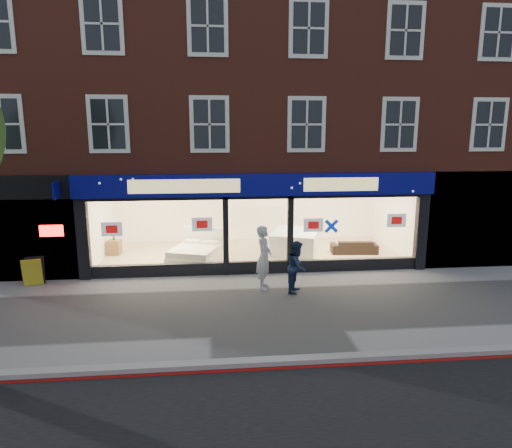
{
  "coord_description": "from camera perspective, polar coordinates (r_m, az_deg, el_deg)",
  "views": [
    {
      "loc": [
        -1.51,
        -11.26,
        4.62
      ],
      "look_at": [
        -0.13,
        2.5,
        1.77
      ],
      "focal_mm": 32.0,
      "sensor_mm": 36.0,
      "label": 1
    }
  ],
  "objects": [
    {
      "name": "kerb_stone",
      "position": [
        9.65,
        4.13,
        -16.63
      ],
      "size": [
        60.0,
        0.25,
        0.12
      ],
      "primitive_type": "cube",
      "color": "gray",
      "rests_on": "ground"
    },
    {
      "name": "kerb_line",
      "position": [
        9.5,
        4.34,
        -17.48
      ],
      "size": [
        60.0,
        0.1,
        0.01
      ],
      "primitive_type": "cube",
      "color": "#8C0A07",
      "rests_on": "ground"
    },
    {
      "name": "display_bed",
      "position": [
        16.16,
        -7.48,
        -3.61
      ],
      "size": [
        2.1,
        2.3,
        1.06
      ],
      "rotation": [
        0.0,
        0.0,
        -0.35
      ],
      "color": "silver",
      "rests_on": "showroom_floor"
    },
    {
      "name": "bedside_table",
      "position": [
        17.7,
        -17.28,
        -2.79
      ],
      "size": [
        0.51,
        0.51,
        0.55
      ],
      "primitive_type": "cube",
      "rotation": [
        0.0,
        0.0,
        -0.14
      ],
      "color": "brown",
      "rests_on": "showroom_floor"
    },
    {
      "name": "ground",
      "position": [
        12.27,
        1.79,
        -10.51
      ],
      "size": [
        120.0,
        120.0,
        0.0
      ],
      "primitive_type": "plane",
      "color": "gray",
      "rests_on": "ground"
    },
    {
      "name": "mattress_stack",
      "position": [
        17.26,
        4.91,
        -2.21
      ],
      "size": [
        2.2,
        2.46,
        0.81
      ],
      "rotation": [
        0.0,
        0.0,
        -0.33
      ],
      "color": "silver",
      "rests_on": "showroom_floor"
    },
    {
      "name": "pedestrian_blue",
      "position": [
        13.28,
        5.17,
        -5.34
      ],
      "size": [
        0.82,
        0.9,
        1.51
      ],
      "primitive_type": "imported",
      "rotation": [
        0.0,
        0.0,
        1.16
      ],
      "color": "#182643",
      "rests_on": "ground"
    },
    {
      "name": "pedestrian_grey",
      "position": [
        13.46,
        1.0,
        -4.2
      ],
      "size": [
        0.58,
        0.77,
        1.9
      ],
      "primitive_type": "imported",
      "rotation": [
        0.0,
        0.0,
        1.38
      ],
      "color": "#B5B8BD",
      "rests_on": "ground"
    },
    {
      "name": "showroom_floor",
      "position": [
        17.2,
        -0.49,
        -3.78
      ],
      "size": [
        11.0,
        4.5,
        0.1
      ],
      "primitive_type": "cube",
      "color": "tan",
      "rests_on": "ground"
    },
    {
      "name": "sofa",
      "position": [
        17.52,
        12.16,
        -2.75
      ],
      "size": [
        1.77,
        0.84,
        0.5
      ],
      "primitive_type": "imported",
      "rotation": [
        0.0,
        0.0,
        3.04
      ],
      "color": "black",
      "rests_on": "showroom_floor"
    },
    {
      "name": "building",
      "position": [
        18.37,
        -1.09,
        18.03
      ],
      "size": [
        19.0,
        8.26,
        10.3
      ],
      "color": "brown",
      "rests_on": "ground"
    },
    {
      "name": "a_board",
      "position": [
        15.42,
        -26.06,
        -5.35
      ],
      "size": [
        0.63,
        0.49,
        0.87
      ],
      "primitive_type": "cube",
      "rotation": [
        0.0,
        0.0,
        0.24
      ],
      "color": "gold",
      "rests_on": "ground"
    }
  ]
}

